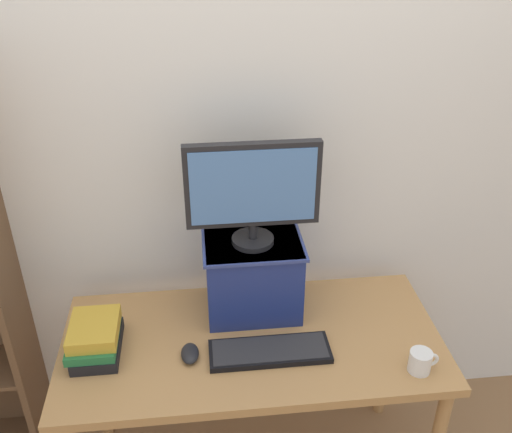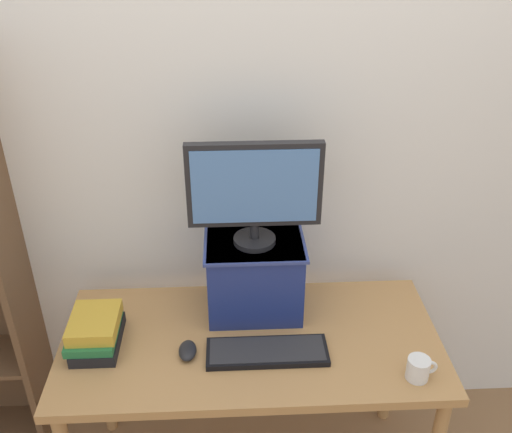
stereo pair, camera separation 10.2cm
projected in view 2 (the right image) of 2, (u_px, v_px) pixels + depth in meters
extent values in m
cube|color=silver|center=(245.00, 158.00, 2.26)|extent=(7.00, 0.08, 2.60)
cube|color=#B7844C|center=(251.00, 342.00, 2.13)|extent=(1.41, 0.66, 0.04)
cylinder|color=#B7844C|center=(102.00, 370.00, 2.54)|extent=(0.05, 0.05, 0.74)
cylinder|color=#B7844C|center=(392.00, 359.00, 2.59)|extent=(0.05, 0.05, 0.74)
cube|color=brown|center=(13.00, 270.00, 2.25)|extent=(0.03, 0.28, 1.84)
cube|color=navy|center=(255.00, 276.00, 2.20)|extent=(0.36, 0.26, 0.31)
cube|color=#334284|center=(255.00, 243.00, 2.12)|extent=(0.38, 0.28, 0.01)
cylinder|color=black|center=(255.00, 240.00, 2.11)|extent=(0.16, 0.16, 0.02)
cylinder|color=black|center=(255.00, 231.00, 2.09)|extent=(0.03, 0.03, 0.06)
cube|color=black|center=(254.00, 185.00, 2.00)|extent=(0.48, 0.04, 0.32)
cube|color=#4C7AB7|center=(255.00, 187.00, 1.98)|extent=(0.44, 0.00, 0.28)
cube|color=black|center=(267.00, 352.00, 2.04)|extent=(0.44, 0.15, 0.02)
cube|color=#28282B|center=(267.00, 349.00, 2.03)|extent=(0.41, 0.13, 0.00)
ellipsoid|color=black|center=(188.00, 351.00, 2.04)|extent=(0.06, 0.10, 0.04)
cube|color=black|center=(98.00, 339.00, 2.08)|extent=(0.16, 0.25, 0.04)
cube|color=#236B38|center=(94.00, 331.00, 2.07)|extent=(0.17, 0.24, 0.03)
cube|color=gold|center=(94.00, 323.00, 2.05)|extent=(0.17, 0.21, 0.05)
cylinder|color=white|center=(418.00, 369.00, 1.93)|extent=(0.08, 0.08, 0.08)
torus|color=white|center=(430.00, 367.00, 1.93)|extent=(0.05, 0.01, 0.05)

